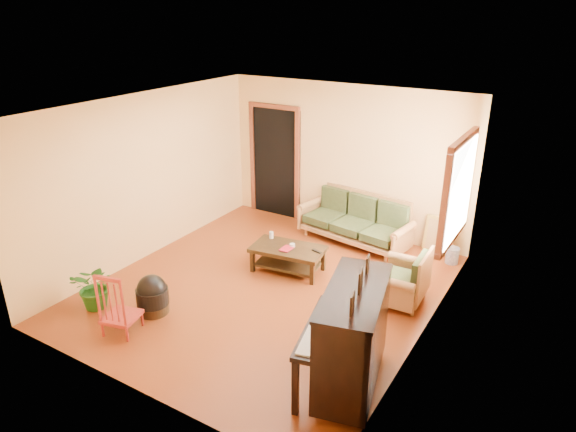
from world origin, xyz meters
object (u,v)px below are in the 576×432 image
Objects in this scene: footstool at (153,299)px; potted_plant at (96,286)px; sofa at (354,220)px; armchair at (401,275)px; coffee_table at (288,259)px; red_chair at (119,302)px; piano at (353,340)px; ceramic_crock at (452,255)px.

potted_plant is at bearing -157.43° from footstool.
footstool is (-1.36, -3.37, -0.21)m from sofa.
footstool is 0.66× the size of potted_plant.
armchair is 3.33m from footstool.
coffee_table is 2.12m from footstool.
armchair is 3.66m from red_chair.
sofa is at bearing 100.73° from piano.
piano reaches higher than red_chair.
sofa is 3.64m from footstool.
coffee_table is at bearing -143.10° from ceramic_crock.
armchair is (1.33, -1.42, -0.02)m from sofa.
armchair is (1.75, 0.05, 0.20)m from coffee_table.
piano is at bearing 5.57° from potted_plant.
sofa is 1.94m from armchair.
piano is at bearing 0.95° from footstool.
piano reaches higher than potted_plant.
sofa is 4.22m from potted_plant.
armchair is at bearing -37.89° from sofa.
piano is at bearing -57.11° from sofa.
sofa is at bearing 55.85° from red_chair.
armchair is 3.06× the size of ceramic_crock.
sofa is at bearing 68.00° from footstool.
potted_plant reaches higher than ceramic_crock.
sofa is 3.02× the size of potted_plant.
red_chair is at bearing -16.72° from potted_plant.
piano is 1.57× the size of red_chair.
coffee_table is 2.69m from piano.
armchair is 1.58m from ceramic_crock.
armchair is 4.09m from potted_plant.
armchair is at bearing 27.72° from red_chair.
coffee_table is at bearing 122.44° from piano.
piano is (1.48, -3.32, 0.17)m from sofa.
red_chair is (-1.38, -3.88, 0.01)m from sofa.
piano is (1.90, -1.86, 0.39)m from coffee_table.
armchair is at bearing 35.97° from footstool.
potted_plant reaches higher than coffee_table.
sofa is 3.64m from piano.
coffee_table is 1.28× the size of red_chair.
potted_plant is (-1.66, -2.20, 0.12)m from coffee_table.
coffee_table is at bearing 179.46° from armchair.
potted_plant is at bearing -134.80° from ceramic_crock.
potted_plant is at bearing 172.35° from piano.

